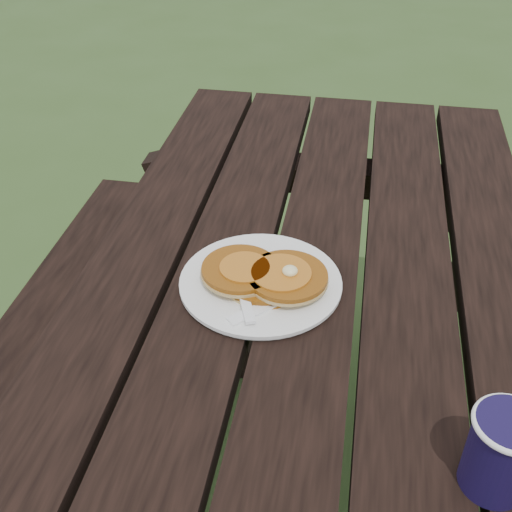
% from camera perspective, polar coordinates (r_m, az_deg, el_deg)
% --- Properties ---
extents(picnic_table, '(1.36, 1.80, 0.75)m').
position_cam_1_polar(picnic_table, '(1.21, 3.17, -21.39)').
color(picnic_table, black).
rests_on(picnic_table, ground).
extents(plate, '(0.33, 0.33, 0.01)m').
position_cam_1_polar(plate, '(1.01, 0.41, -2.43)').
color(plate, white).
rests_on(plate, picnic_table).
extents(pancake_stack, '(0.20, 0.13, 0.04)m').
position_cam_1_polar(pancake_stack, '(1.00, 0.80, -1.72)').
color(pancake_stack, '#8C4C0F').
rests_on(pancake_stack, plate).
extents(knife, '(0.14, 0.14, 0.00)m').
position_cam_1_polar(knife, '(0.97, 2.13, -3.91)').
color(knife, white).
rests_on(knife, plate).
extents(fork, '(0.09, 0.16, 0.01)m').
position_cam_1_polar(fork, '(0.96, -1.03, -3.80)').
color(fork, white).
rests_on(fork, plate).
extents(coffee_cup, '(0.08, 0.08, 0.11)m').
position_cam_1_polar(coffee_cup, '(0.77, 21.04, -15.73)').
color(coffee_cup, '#140D33').
rests_on(coffee_cup, picnic_table).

